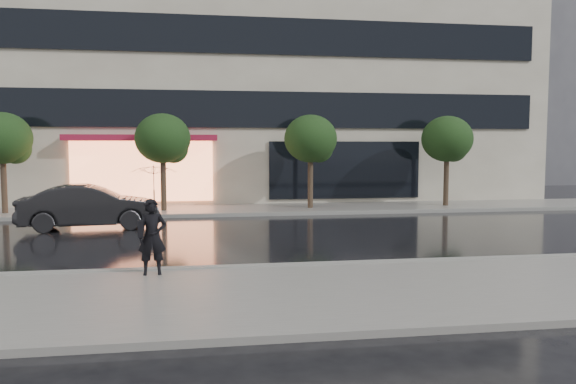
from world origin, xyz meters
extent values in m
plane|color=black|center=(0.00, 0.00, 0.00)|extent=(120.00, 120.00, 0.00)
cube|color=slate|center=(0.00, -3.25, 0.06)|extent=(60.00, 4.50, 0.12)
cube|color=slate|center=(0.00, 10.25, 0.06)|extent=(60.00, 3.50, 0.12)
cube|color=gray|center=(0.00, -1.00, 0.07)|extent=(60.00, 0.25, 0.14)
cube|color=gray|center=(0.00, 8.50, 0.07)|extent=(60.00, 0.25, 0.14)
cube|color=beige|center=(0.00, 18.00, 9.00)|extent=(30.00, 12.00, 18.00)
cube|color=black|center=(0.00, 11.94, 4.30)|extent=(28.00, 0.12, 1.60)
cube|color=black|center=(0.00, 11.94, 7.50)|extent=(28.00, 0.12, 1.60)
cube|color=#FF8C59|center=(-4.00, 11.92, 1.60)|extent=(6.00, 0.10, 2.60)
cube|color=maroon|center=(-4.00, 11.59, 3.05)|extent=(6.40, 0.70, 0.25)
cube|color=black|center=(5.00, 11.94, 1.60)|extent=(7.00, 0.10, 2.60)
cube|color=#4C4C54|center=(26.00, 28.00, 8.00)|extent=(12.00, 12.00, 16.00)
cylinder|color=#33261C|center=(-9.00, 10.00, 1.10)|extent=(0.22, 0.22, 2.20)
ellipsoid|color=black|center=(-9.00, 10.00, 3.00)|extent=(2.20, 2.20, 1.98)
sphere|color=black|center=(-8.60, 10.20, 2.60)|extent=(1.20, 1.20, 1.20)
cylinder|color=#33261C|center=(-3.00, 10.00, 1.10)|extent=(0.22, 0.22, 2.20)
ellipsoid|color=black|center=(-3.00, 10.00, 3.00)|extent=(2.20, 2.20, 1.98)
sphere|color=black|center=(-2.60, 10.20, 2.60)|extent=(1.20, 1.20, 1.20)
cylinder|color=#33261C|center=(3.00, 10.00, 1.10)|extent=(0.22, 0.22, 2.20)
ellipsoid|color=black|center=(3.00, 10.00, 3.00)|extent=(2.20, 2.20, 1.98)
sphere|color=black|center=(3.40, 10.20, 2.60)|extent=(1.20, 1.20, 1.20)
cylinder|color=#33261C|center=(9.00, 10.00, 1.10)|extent=(0.22, 0.22, 2.20)
ellipsoid|color=black|center=(9.00, 10.00, 3.00)|extent=(2.20, 2.20, 1.98)
sphere|color=black|center=(9.40, 10.20, 2.60)|extent=(1.20, 1.20, 1.20)
imported|color=black|center=(-5.09, 6.00, 0.72)|extent=(4.53, 1.98, 1.45)
imported|color=black|center=(-2.50, -1.50, 0.88)|extent=(0.58, 0.41, 1.53)
imported|color=#340916|center=(-2.45, -1.50, 1.92)|extent=(0.99, 1.00, 0.84)
cylinder|color=black|center=(-2.45, -1.50, 1.44)|extent=(0.02, 0.02, 0.76)
cube|color=black|center=(-2.72, -1.57, 1.07)|extent=(0.12, 0.29, 0.33)
camera|label=1|loc=(-1.52, -12.91, 2.71)|focal=35.00mm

